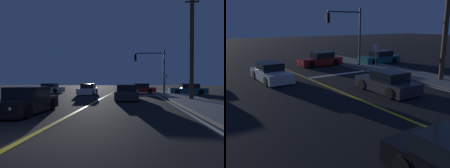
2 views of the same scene
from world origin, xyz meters
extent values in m
plane|color=black|center=(0.00, 0.00, 0.00)|extent=(160.00, 160.00, 0.00)
cube|color=slate|center=(7.64, 10.45, 0.07)|extent=(3.20, 37.61, 0.15)
cube|color=gold|center=(0.00, 10.45, 0.01)|extent=(0.20, 35.52, 0.01)
cube|color=silver|center=(5.79, 10.45, 0.01)|extent=(0.16, 35.52, 0.01)
cube|color=silver|center=(3.02, 19.40, 0.01)|extent=(6.04, 0.50, 0.01)
cube|color=black|center=(-2.49, 5.02, 0.44)|extent=(1.91, 4.65, 0.68)
cube|color=black|center=(-2.49, 5.29, 1.04)|extent=(1.62, 2.15, 0.60)
cylinder|color=black|center=(-1.60, 3.59, 0.32)|extent=(0.23, 0.64, 0.64)
cylinder|color=black|center=(-1.64, 6.46, 0.32)|extent=(0.23, 0.64, 0.64)
cylinder|color=black|center=(-3.37, 6.44, 0.32)|extent=(0.23, 0.64, 0.64)
sphere|color=#FFF4CC|center=(-1.88, 2.77, 0.52)|extent=(0.18, 0.18, 0.18)
sphere|color=red|center=(-1.95, 7.28, 0.52)|extent=(0.14, 0.14, 0.14)
sphere|color=red|center=(-3.09, 7.27, 0.52)|extent=(0.14, 0.14, 0.14)
cube|color=#195960|center=(9.82, 22.14, 0.44)|extent=(4.57, 1.90, 0.68)
cube|color=black|center=(10.09, 22.14, 1.04)|extent=(2.11, 1.62, 0.60)
cylinder|color=black|center=(8.40, 21.27, 0.32)|extent=(0.64, 0.22, 0.64)
cylinder|color=black|center=(8.41, 23.02, 0.32)|extent=(0.64, 0.22, 0.64)
cylinder|color=black|center=(11.23, 21.26, 0.32)|extent=(0.64, 0.22, 0.64)
cylinder|color=black|center=(11.24, 23.01, 0.32)|extent=(0.64, 0.22, 0.64)
sphere|color=#FFF4CC|center=(7.60, 21.57, 0.52)|extent=(0.18, 0.18, 0.18)
sphere|color=#FFF4CC|center=(7.60, 22.73, 0.52)|extent=(0.18, 0.18, 0.18)
sphere|color=red|center=(12.05, 21.55, 0.52)|extent=(0.14, 0.14, 0.14)
sphere|color=red|center=(12.05, 22.71, 0.52)|extent=(0.14, 0.14, 0.14)
cube|color=maroon|center=(3.82, 24.32, 0.44)|extent=(4.50, 1.79, 0.68)
cube|color=black|center=(4.09, 24.33, 1.04)|extent=(2.08, 1.50, 0.60)
cylinder|color=black|center=(2.45, 23.50, 0.32)|extent=(0.64, 0.23, 0.64)
cylinder|color=black|center=(2.42, 25.08, 0.32)|extent=(0.64, 0.23, 0.64)
cylinder|color=black|center=(5.22, 23.56, 0.32)|extent=(0.64, 0.23, 0.64)
cylinder|color=black|center=(5.19, 25.14, 0.32)|extent=(0.64, 0.23, 0.64)
sphere|color=#FFF4CC|center=(1.66, 23.75, 0.52)|extent=(0.18, 0.18, 0.18)
sphere|color=#FFF4CC|center=(1.63, 24.81, 0.52)|extent=(0.18, 0.18, 0.18)
sphere|color=red|center=(6.01, 23.84, 0.52)|extent=(0.14, 0.14, 0.14)
sphere|color=red|center=(5.99, 24.89, 0.52)|extent=(0.14, 0.14, 0.14)
cube|color=#2D2D33|center=(2.47, 13.25, 0.44)|extent=(1.96, 4.17, 0.68)
cube|color=black|center=(2.47, 13.00, 1.04)|extent=(1.66, 1.93, 0.60)
cylinder|color=black|center=(1.61, 14.55, 0.32)|extent=(0.23, 0.64, 0.64)
cylinder|color=black|center=(3.38, 14.52, 0.32)|extent=(0.23, 0.64, 0.64)
cylinder|color=black|center=(1.57, 11.98, 0.32)|extent=(0.23, 0.64, 0.64)
cylinder|color=black|center=(3.34, 11.95, 0.32)|extent=(0.23, 0.64, 0.64)
sphere|color=#FFF4CC|center=(1.92, 15.27, 0.52)|extent=(0.18, 0.18, 0.18)
sphere|color=#FFF4CC|center=(3.09, 15.25, 0.52)|extent=(0.18, 0.18, 0.18)
sphere|color=red|center=(1.85, 11.24, 0.52)|extent=(0.14, 0.14, 0.14)
sphere|color=red|center=(3.03, 11.22, 0.52)|extent=(0.14, 0.14, 0.14)
cube|color=#B2B5BA|center=(-9.26, 23.67, 0.44)|extent=(4.50, 1.91, 0.68)
cube|color=black|center=(-9.00, 23.67, 1.04)|extent=(2.08, 1.61, 0.60)
cylinder|color=black|center=(-10.63, 22.79, 0.32)|extent=(0.64, 0.23, 0.64)
cylinder|color=black|center=(-10.66, 24.49, 0.32)|extent=(0.64, 0.23, 0.64)
cylinder|color=black|center=(-7.86, 22.84, 0.32)|extent=(0.64, 0.23, 0.64)
cylinder|color=black|center=(-7.90, 24.54, 0.32)|extent=(0.64, 0.23, 0.64)
sphere|color=#FFF4CC|center=(-11.43, 23.06, 0.52)|extent=(0.18, 0.18, 0.18)
sphere|color=#FFF4CC|center=(-11.45, 24.19, 0.52)|extent=(0.18, 0.18, 0.18)
sphere|color=red|center=(-7.07, 23.14, 0.52)|extent=(0.14, 0.14, 0.14)
sphere|color=red|center=(-7.09, 24.27, 0.52)|extent=(0.14, 0.14, 0.14)
cube|color=silver|center=(-2.62, 20.12, 0.44)|extent=(1.94, 4.53, 0.68)
cube|color=black|center=(-2.63, 20.39, 1.04)|extent=(1.62, 2.10, 0.60)
cylinder|color=black|center=(-1.73, 18.75, 0.32)|extent=(0.24, 0.65, 0.64)
cylinder|color=black|center=(-3.44, 18.71, 0.32)|extent=(0.24, 0.65, 0.64)
cylinder|color=black|center=(-1.80, 21.53, 0.32)|extent=(0.24, 0.65, 0.64)
cylinder|color=black|center=(-3.51, 21.49, 0.32)|extent=(0.24, 0.65, 0.64)
sphere|color=#FFF4CC|center=(-2.00, 17.96, 0.52)|extent=(0.18, 0.18, 0.18)
sphere|color=#FFF4CC|center=(-3.13, 17.93, 0.52)|extent=(0.18, 0.18, 0.18)
sphere|color=red|center=(-2.11, 22.32, 0.52)|extent=(0.14, 0.14, 0.14)
sphere|color=red|center=(-3.24, 22.30, 0.52)|extent=(0.14, 0.14, 0.14)
cylinder|color=#38383D|center=(6.84, 21.70, 2.80)|extent=(0.18, 0.18, 5.61)
cylinder|color=#38383D|center=(5.04, 21.70, 5.21)|extent=(3.60, 0.12, 0.12)
cube|color=black|center=(3.24, 21.70, 4.66)|extent=(0.28, 0.28, 0.90)
sphere|color=red|center=(3.24, 21.70, 4.93)|extent=(0.22, 0.22, 0.22)
sphere|color=#4C2D05|center=(3.24, 21.70, 4.66)|extent=(0.22, 0.22, 0.22)
sphere|color=#0A3814|center=(3.24, 21.70, 4.39)|extent=(0.22, 0.22, 0.22)
cylinder|color=#4C3823|center=(7.94, 13.22, 4.89)|extent=(0.35, 0.35, 9.79)
cube|color=#4C3823|center=(7.94, 13.22, 8.39)|extent=(1.18, 0.12, 0.12)
cylinder|color=slate|center=(6.54, 18.90, 1.22)|extent=(0.06, 0.06, 2.43)
cube|color=white|center=(6.54, 18.90, 2.18)|extent=(0.56, 0.08, 0.40)
camera|label=1|loc=(3.05, -5.08, 1.63)|focal=33.34mm
camera|label=2|loc=(-8.18, 2.30, 4.14)|focal=39.58mm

